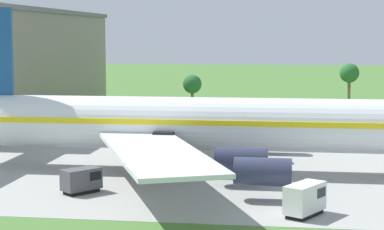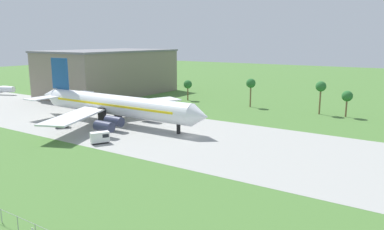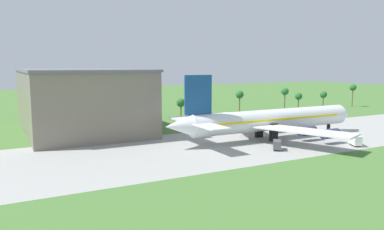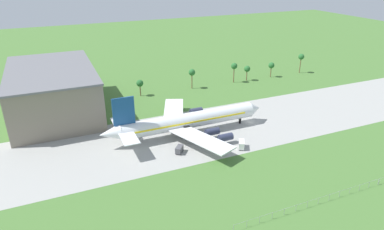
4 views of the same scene
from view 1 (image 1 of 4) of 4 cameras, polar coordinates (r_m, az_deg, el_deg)
jet_airliner at (r=82.76m, az=-0.89°, el=-0.72°), size 69.03×56.34×19.57m
baggage_tug at (r=63.86m, az=9.29°, el=-6.79°), size 4.01×4.96×2.97m
catering_van at (r=72.84m, az=-8.99°, el=-5.27°), size 4.08×4.33×2.58m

